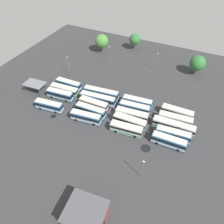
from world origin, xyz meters
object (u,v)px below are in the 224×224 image
object	(u,v)px
bus_row2_slot3	(91,110)
tree_west_edge	(197,63)
lamp_post_mid_lot	(157,61)
bus_row3_slot1	(64,90)
bus_row0_slot0	(177,112)
bus_row3_slot0	(68,84)
bus_row1_slot2	(132,115)
bus_row1_slot0	(137,102)
bus_row2_slot0	(101,93)
bus_row0_slot2	(174,126)
bus_row1_slot4	(126,129)
bus_row3_slot4	(49,106)
maintenance_shelter	(35,84)
tree_east_edge	(102,41)
bus_row2_slot2	(94,104)
bus_row0_slot1	(175,119)
lamp_post_near_entrance	(143,169)
tree_north_edge	(135,39)
bus_row2_slot1	(98,99)
depot_building	(86,216)
bus_row1_slot1	(134,108)
lamp_post_by_building	(68,65)
bus_row2_slot4	(86,117)
lamp_post_far_corner	(109,56)
bus_row0_slot3	(173,134)
bus_row3_slot2	(60,94)
bus_row0_slot4	(169,141)
bus_row1_slot3	(130,121)

from	to	relation	value
bus_row2_slot3	tree_west_edge	distance (m)	51.00
lamp_post_mid_lot	bus_row3_slot1	bearing A→B (deg)	49.89
bus_row0_slot0	bus_row3_slot0	xyz separation A→B (m)	(43.52, 2.59, -0.00)
bus_row1_slot2	bus_row1_slot0	bearing A→B (deg)	-84.85
bus_row0_slot0	bus_row2_slot0	world-z (taller)	same
bus_row0_slot0	bus_row0_slot2	size ratio (longest dim) A/B	0.79
bus_row1_slot4	bus_row3_slot4	size ratio (longest dim) A/B	1.02
maintenance_shelter	tree_east_edge	bearing A→B (deg)	-102.86
bus_row2_slot2	tree_east_edge	size ratio (longest dim) A/B	1.18
bus_row0_slot1	lamp_post_near_entrance	world-z (taller)	lamp_post_near_entrance
tree_north_edge	bus_row3_slot0	bearing A→B (deg)	74.16
bus_row2_slot1	bus_row3_slot4	distance (m)	17.91
bus_row0_slot2	depot_building	size ratio (longest dim) A/B	1.41
bus_row0_slot2	lamp_post_mid_lot	size ratio (longest dim) A/B	1.71
bus_row0_slot0	bus_row3_slot1	xyz separation A→B (m)	(42.91, 6.31, 0.00)
bus_row0_slot2	bus_row1_slot4	world-z (taller)	same
bus_row1_slot1	lamp_post_by_building	world-z (taller)	lamp_post_by_building
bus_row1_slot4	bus_row2_slot1	world-z (taller)	same
bus_row0_slot2	tree_east_edge	world-z (taller)	tree_east_edge
bus_row3_slot4	lamp_post_near_entrance	bearing A→B (deg)	163.96
lamp_post_near_entrance	tree_north_edge	bearing A→B (deg)	-67.18
tree_north_edge	bus_row2_slot4	bearing A→B (deg)	93.98
bus_row1_slot0	lamp_post_far_corner	distance (m)	30.09
bus_row2_slot0	bus_row2_slot4	bearing A→B (deg)	95.28
bus_row0_slot2	tree_north_edge	distance (m)	56.72
bus_row0_slot3	lamp_post_far_corner	world-z (taller)	lamp_post_far_corner
bus_row2_slot3	bus_row3_slot4	world-z (taller)	same
bus_row3_slot2	lamp_post_near_entrance	bearing A→B (deg)	155.23
bus_row3_slot0	lamp_post_far_corner	xyz separation A→B (m)	(-7.50, -22.48, 3.35)
bus_row1_slot2	bus_row3_slot2	world-z (taller)	same
bus_row0_slot2	bus_row2_slot2	distance (m)	29.07
bus_row0_slot0	tree_north_edge	world-z (taller)	tree_north_edge
bus_row2_slot1	bus_row3_slot4	size ratio (longest dim) A/B	1.32
bus_row0_slot3	bus_row2_slot3	size ratio (longest dim) A/B	1.00
bus_row1_slot1	bus_row1_slot2	world-z (taller)	same
bus_row0_slot4	bus_row2_slot3	bearing A→B (deg)	-3.40
bus_row3_slot2	lamp_post_far_corner	world-z (taller)	lamp_post_far_corner
bus_row2_slot0	lamp_post_far_corner	bearing A→B (deg)	-71.91
bus_row0_slot2	bus_row2_slot0	xyz separation A→B (m)	(29.43, -5.07, 0.00)
bus_row1_slot2	bus_row1_slot3	distance (m)	3.30
bus_row2_slot3	lamp_post_far_corner	distance (m)	33.23
bus_row1_slot4	maintenance_shelter	size ratio (longest dim) A/B	1.29
bus_row2_slot1	lamp_post_mid_lot	size ratio (longest dim) A/B	1.72
bus_row1_slot4	maintenance_shelter	bearing A→B (deg)	-6.88
depot_building	tree_east_edge	bearing A→B (deg)	-65.07
bus_row0_slot2	bus_row1_slot4	size ratio (longest dim) A/B	1.29
bus_row1_slot4	lamp_post_near_entrance	size ratio (longest dim) A/B	1.45
bus_row2_slot3	tree_east_edge	distance (m)	45.76
tree_west_edge	lamp_post_by_building	bearing A→B (deg)	25.44
bus_row1_slot2	bus_row1_slot3	xyz separation A→B (m)	(-0.57, 3.25, -0.00)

